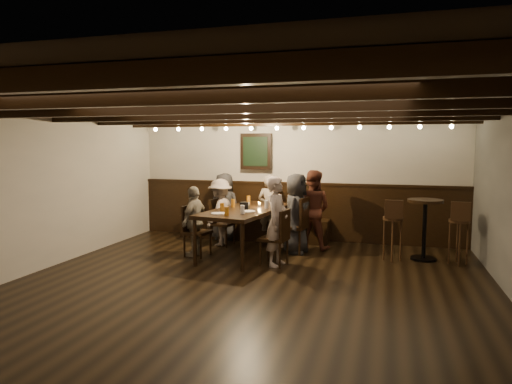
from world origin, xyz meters
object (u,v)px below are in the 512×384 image
(person_right_near, at_px, (296,214))
(high_top_table, at_px, (425,220))
(person_right_far, at_px, (277,221))
(chair_right_near, at_px, (294,236))
(chair_left_far, at_px, (197,241))
(person_bench_centre, at_px, (269,209))
(person_left_far, at_px, (195,221))
(person_bench_right, at_px, (312,209))
(person_bench_left, at_px, (225,207))
(bar_stool_left, at_px, (392,238))
(person_left_near, at_px, (220,212))
(dining_table, at_px, (246,213))
(chair_right_far, at_px, (275,248))
(chair_left_near, at_px, (222,231))
(bar_stool_right, at_px, (458,241))

(person_right_near, xyz_separation_m, high_top_table, (2.11, 0.11, -0.04))
(person_right_far, bearing_deg, chair_right_near, 1.87)
(chair_left_far, xyz_separation_m, person_bench_centre, (0.92, 1.38, 0.39))
(person_left_far, bearing_deg, person_right_far, 90.00)
(person_bench_right, relative_size, person_right_near, 1.03)
(person_bench_left, height_order, bar_stool_left, person_bench_left)
(person_bench_right, height_order, person_right_near, person_bench_right)
(person_left_near, bearing_deg, person_right_near, 90.00)
(dining_table, height_order, person_bench_left, person_bench_left)
(person_bench_left, xyz_separation_m, person_left_near, (0.08, -0.47, -0.04))
(chair_right_near, relative_size, person_right_far, 0.70)
(person_bench_right, height_order, bar_stool_left, person_bench_right)
(dining_table, bearing_deg, chair_right_far, -32.06)
(dining_table, relative_size, person_left_near, 1.78)
(person_bench_left, height_order, high_top_table, person_bench_left)
(person_left_near, bearing_deg, person_right_far, 59.04)
(chair_right_far, height_order, bar_stool_left, bar_stool_left)
(person_bench_right, bearing_deg, person_right_far, 83.66)
(chair_right_far, relative_size, person_bench_centre, 0.67)
(chair_left_near, bearing_deg, dining_table, 57.93)
(person_right_near, relative_size, person_right_far, 0.99)
(person_right_near, height_order, bar_stool_left, person_right_near)
(person_left_far, bearing_deg, chair_right_far, 90.00)
(person_bench_left, relative_size, person_left_far, 1.12)
(dining_table, xyz_separation_m, chair_right_far, (0.65, -0.55, -0.46))
(person_right_far, bearing_deg, person_right_near, -0.00)
(chair_right_far, bearing_deg, person_right_far, -90.00)
(dining_table, relative_size, chair_left_far, 2.58)
(chair_left_far, xyz_separation_m, high_top_table, (3.69, 0.79, 0.39))
(dining_table, xyz_separation_m, person_right_near, (0.81, 0.34, -0.03))
(person_bench_left, xyz_separation_m, person_right_near, (1.57, -0.68, 0.03))
(chair_left_near, relative_size, person_bench_centre, 0.66)
(chair_left_near, xyz_separation_m, bar_stool_left, (3.07, -0.31, 0.11))
(person_bench_left, bearing_deg, person_bench_right, -180.00)
(chair_left_far, distance_m, chair_right_far, 1.44)
(chair_left_near, distance_m, chair_left_far, 0.90)
(person_left_far, height_order, bar_stool_right, person_left_far)
(person_bench_right, relative_size, person_left_near, 1.14)
(person_left_far, relative_size, person_right_far, 0.85)
(chair_left_near, distance_m, person_bench_right, 1.74)
(person_bench_right, height_order, person_left_near, person_bench_right)
(person_left_near, distance_m, person_right_far, 1.75)
(person_left_far, bearing_deg, person_bench_centre, 153.43)
(dining_table, xyz_separation_m, person_left_near, (-0.68, 0.55, -0.10))
(bar_stool_right, bearing_deg, bar_stool_left, -173.96)
(person_bench_centre, height_order, person_left_near, person_bench_centre)
(person_bench_right, distance_m, bar_stool_left, 1.53)
(person_bench_right, xyz_separation_m, person_right_near, (-0.21, -0.42, -0.02))
(person_left_far, xyz_separation_m, bar_stool_left, (3.23, 0.58, -0.22))
(person_left_far, distance_m, bar_stool_left, 3.29)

